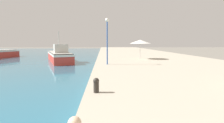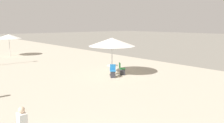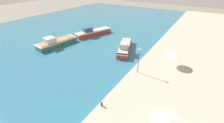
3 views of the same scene
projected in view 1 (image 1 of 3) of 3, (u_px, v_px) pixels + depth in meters
The scene contains 5 objects.
quay_promenade at pixel (137, 54), 36.67m from camera, with size 16.00×90.00×0.55m.
fishing_boat_mid at pixel (59, 55), 24.79m from camera, with size 5.82×10.35×4.37m.
cafe_umbrella_white at pixel (140, 42), 23.03m from camera, with size 2.81×2.81×2.54m.
mooring_bollard at pixel (96, 85), 7.64m from camera, with size 0.26×0.26×0.65m.
lamppost at pixel (107, 33), 17.17m from camera, with size 0.36×0.36×4.56m.
Camera 1 is at (0.83, 0.71, 2.74)m, focal length 28.00 mm.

